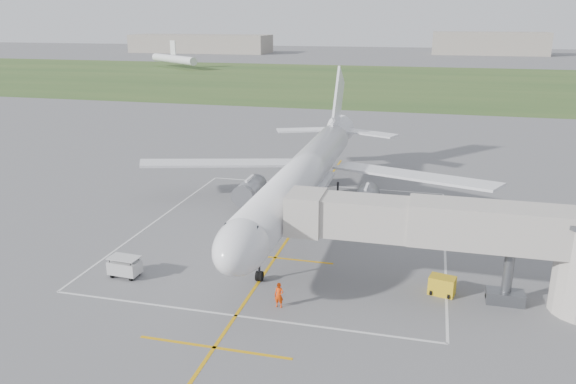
% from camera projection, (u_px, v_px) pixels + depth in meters
% --- Properties ---
extents(ground, '(700.00, 700.00, 0.00)m').
position_uv_depth(ground, '(302.00, 219.00, 56.82)').
color(ground, '#5F5F61').
rests_on(ground, ground).
extents(grass_strip, '(700.00, 120.00, 0.02)m').
position_uv_depth(grass_strip, '(394.00, 82.00, 177.06)').
color(grass_strip, '#2E4E22').
rests_on(grass_strip, ground).
extents(apron_markings, '(28.20, 60.00, 0.01)m').
position_uv_depth(apron_markings, '(287.00, 240.00, 51.43)').
color(apron_markings, '#CD930C').
rests_on(apron_markings, ground).
extents(airliner, '(38.93, 46.75, 13.52)m').
position_uv_depth(airliner, '(304.00, 175.00, 56.20)').
color(airliner, silver).
rests_on(airliner, ground).
extents(jet_bridge, '(23.40, 5.00, 7.20)m').
position_uv_depth(jet_bridge, '(478.00, 238.00, 39.20)').
color(jet_bridge, '#A59D95').
rests_on(jet_bridge, ground).
extents(gpu_unit, '(2.07, 1.65, 1.38)m').
position_uv_depth(gpu_unit, '(442.00, 286.00, 41.12)').
color(gpu_unit, gold).
rests_on(gpu_unit, ground).
extents(baggage_cart, '(2.46, 1.57, 1.65)m').
position_uv_depth(baggage_cart, '(125.00, 267.00, 43.88)').
color(baggage_cart, '#BDBDBD').
rests_on(baggage_cart, ground).
extents(ramp_worker_nose, '(0.69, 0.48, 1.83)m').
position_uv_depth(ramp_worker_nose, '(279.00, 295.00, 39.21)').
color(ramp_worker_nose, '#F13E07').
rests_on(ramp_worker_nose, ground).
extents(ramp_worker_wing, '(0.97, 1.01, 1.64)m').
position_uv_depth(ramp_worker_wing, '(267.00, 211.00, 56.51)').
color(ramp_worker_wing, '#DB6006').
rests_on(ramp_worker_wing, ground).
extents(distant_hangars, '(345.00, 49.00, 12.00)m').
position_uv_depth(distant_hangars, '(383.00, 45.00, 304.38)').
color(distant_hangars, gray).
rests_on(distant_hangars, ground).
extents(distant_aircraft, '(207.42, 51.71, 8.85)m').
position_uv_depth(distant_aircraft, '(404.00, 60.00, 217.34)').
color(distant_aircraft, silver).
rests_on(distant_aircraft, ground).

